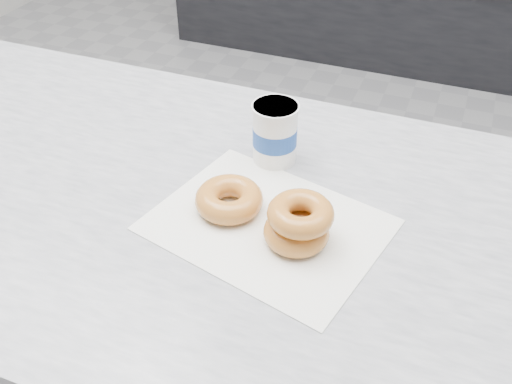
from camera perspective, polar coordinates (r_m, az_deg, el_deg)
ground at (r=1.99m, az=-0.15°, el=-9.66°), size 5.00×5.00×0.00m
counter at (r=1.31m, az=-10.24°, el=-14.64°), size 3.06×0.76×0.90m
wax_paper at (r=0.88m, az=1.15°, el=-3.30°), size 0.39×0.33×0.00m
donut_single at (r=0.89m, az=-2.71°, el=-0.72°), size 0.14×0.14×0.04m
donut_stack at (r=0.83m, az=4.26°, el=-3.11°), size 0.12×0.12×0.07m
coffee_cup at (r=0.98m, az=1.90°, el=5.95°), size 0.09×0.09×0.11m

